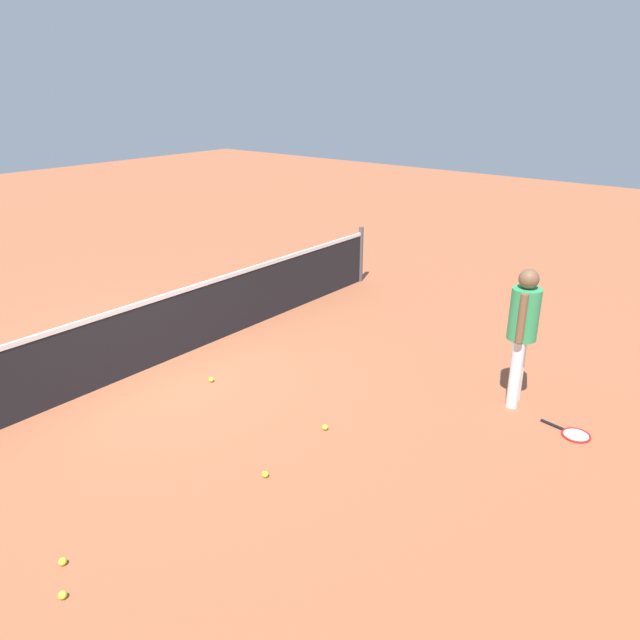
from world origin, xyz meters
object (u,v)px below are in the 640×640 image
at_px(tennis_racket_near_player, 574,434).
at_px(tennis_ball_near_player, 63,595).
at_px(player_near_side, 523,326).
at_px(tennis_ball_by_net, 211,380).
at_px(tennis_ball_stray_right, 265,474).
at_px(tennis_ball_baseline, 325,427).
at_px(tennis_ball_midcourt, 63,562).

height_order(tennis_racket_near_player, tennis_ball_near_player, tennis_ball_near_player).
height_order(player_near_side, tennis_racket_near_player, player_near_side).
height_order(tennis_racket_near_player, tennis_ball_by_net, tennis_ball_by_net).
relative_size(tennis_racket_near_player, tennis_ball_stray_right, 9.13).
bearing_deg(player_near_side, tennis_ball_baseline, 144.28).
bearing_deg(tennis_ball_by_net, tennis_ball_near_player, -149.61).
xyz_separation_m(tennis_ball_by_net, tennis_ball_midcourt, (-2.93, -1.50, 0.00)).
relative_size(tennis_ball_near_player, tennis_ball_midcourt, 1.00).
height_order(player_near_side, tennis_ball_stray_right, player_near_side).
relative_size(player_near_side, tennis_ball_midcourt, 25.76).
xyz_separation_m(tennis_racket_near_player, tennis_ball_near_player, (-4.79, 2.28, 0.02)).
relative_size(player_near_side, tennis_racket_near_player, 2.82).
xyz_separation_m(player_near_side, tennis_ball_by_net, (-1.96, 3.28, -0.98)).
xyz_separation_m(tennis_racket_near_player, tennis_ball_baseline, (-1.66, 2.22, 0.02)).
height_order(tennis_ball_by_net, tennis_ball_midcourt, same).
bearing_deg(tennis_ball_by_net, tennis_ball_baseline, -89.32).
bearing_deg(tennis_ball_near_player, tennis_ball_by_net, 30.39).
distance_m(tennis_ball_by_net, tennis_ball_midcourt, 3.29).
distance_m(player_near_side, tennis_racket_near_player, 1.32).
bearing_deg(tennis_ball_midcourt, tennis_ball_stray_right, -13.87).
xyz_separation_m(tennis_ball_baseline, tennis_ball_stray_right, (-1.06, -0.09, 0.00)).
distance_m(tennis_ball_near_player, tennis_ball_by_net, 3.61).
bearing_deg(tennis_racket_near_player, tennis_ball_by_net, 112.25).
bearing_deg(tennis_ball_stray_right, tennis_ball_midcourt, 166.13).
bearing_deg(tennis_racket_near_player, tennis_ball_midcourt, 150.57).
xyz_separation_m(tennis_ball_midcourt, tennis_ball_stray_right, (1.89, -0.47, 0.00)).
distance_m(tennis_ball_midcourt, tennis_ball_baseline, 2.98).
distance_m(player_near_side, tennis_ball_near_player, 5.37).
bearing_deg(tennis_racket_near_player, tennis_ball_near_player, 154.59).
distance_m(player_near_side, tennis_ball_stray_right, 3.42).
height_order(player_near_side, tennis_ball_midcourt, player_near_side).
relative_size(tennis_ball_by_net, tennis_ball_stray_right, 1.00).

